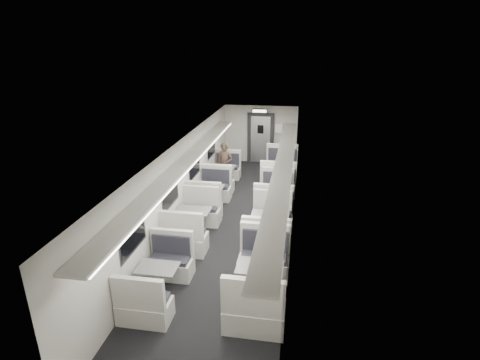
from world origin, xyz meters
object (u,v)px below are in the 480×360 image
(booth_left_a, at_px, (223,175))
(booth_right_d, at_px, (259,282))
(booth_left_c, at_px, (194,223))
(booth_left_d, at_px, (159,281))
(booth_right_a, at_px, (280,175))
(booth_right_c, at_px, (270,229))
(booth_right_b, at_px, (275,201))
(passenger, at_px, (225,165))
(vestibule_door, at_px, (260,139))
(booth_left_b, at_px, (210,197))
(exit_sign, at_px, (260,111))

(booth_left_a, height_order, booth_right_d, booth_right_d)
(booth_left_a, xyz_separation_m, booth_left_c, (0.00, -3.86, 0.04))
(booth_left_c, height_order, booth_left_d, booth_left_c)
(booth_right_a, bearing_deg, booth_right_c, -90.00)
(booth_left_c, relative_size, booth_right_b, 1.04)
(booth_left_a, height_order, booth_right_b, booth_right_b)
(booth_left_d, xyz_separation_m, passenger, (0.09, 6.16, 0.46))
(passenger, xyz_separation_m, vestibule_door, (0.91, 3.07, 0.23))
(booth_left_c, height_order, vestibule_door, vestibule_door)
(booth_left_b, relative_size, passenger, 1.27)
(booth_right_a, relative_size, vestibule_door, 1.12)
(booth_left_c, bearing_deg, booth_right_c, -0.66)
(booth_right_d, xyz_separation_m, passenger, (-1.91, 5.93, 0.41))
(booth_left_a, xyz_separation_m, booth_right_b, (2.00, -2.08, 0.02))
(booth_right_b, height_order, passenger, passenger)
(booth_left_c, bearing_deg, passenger, 88.51)
(booth_left_d, bearing_deg, vestibule_door, 83.82)
(booth_right_a, height_order, vestibule_door, vestibule_door)
(booth_left_d, bearing_deg, booth_right_d, 6.36)
(booth_right_c, relative_size, booth_right_d, 1.02)
(booth_left_c, distance_m, booth_right_a, 4.48)
(booth_right_b, xyz_separation_m, booth_right_d, (0.00, -4.09, 0.02))
(booth_right_d, relative_size, passenger, 1.36)
(booth_left_c, xyz_separation_m, exit_sign, (1.00, 6.22, 1.89))
(booth_left_b, height_order, vestibule_door, vestibule_door)
(booth_left_c, xyz_separation_m, vestibule_door, (1.00, 6.70, 0.65))
(booth_right_b, distance_m, exit_sign, 4.93)
(booth_right_b, bearing_deg, exit_sign, 102.72)
(booth_right_d, bearing_deg, booth_left_a, 107.98)
(booth_right_c, bearing_deg, booth_right_a, 90.00)
(booth_right_a, relative_size, booth_right_b, 1.13)
(booth_left_b, height_order, booth_left_d, booth_left_b)
(booth_left_d, bearing_deg, booth_left_b, 90.00)
(booth_right_a, bearing_deg, booth_left_a, -175.62)
(booth_left_c, bearing_deg, booth_left_b, 90.00)
(booth_left_d, xyz_separation_m, booth_right_b, (2.00, 4.31, 0.03))
(booth_right_b, distance_m, vestibule_door, 5.06)
(booth_left_b, relative_size, exit_sign, 3.33)
(booth_right_c, distance_m, vestibule_door, 6.83)
(booth_left_a, xyz_separation_m, booth_left_b, (0.00, -2.08, 0.02))
(booth_right_c, xyz_separation_m, exit_sign, (-1.00, 6.24, 1.88))
(booth_right_a, relative_size, passenger, 1.46)
(booth_left_c, bearing_deg, booth_left_d, -90.00)
(booth_left_b, height_order, booth_right_a, booth_right_a)
(passenger, height_order, vestibule_door, vestibule_door)
(booth_left_c, bearing_deg, booth_right_b, 41.75)
(booth_right_a, bearing_deg, booth_right_b, -90.00)
(booth_left_c, height_order, booth_right_c, booth_right_c)
(booth_left_a, relative_size, booth_right_a, 0.84)
(booth_right_d, distance_m, vestibule_door, 9.08)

